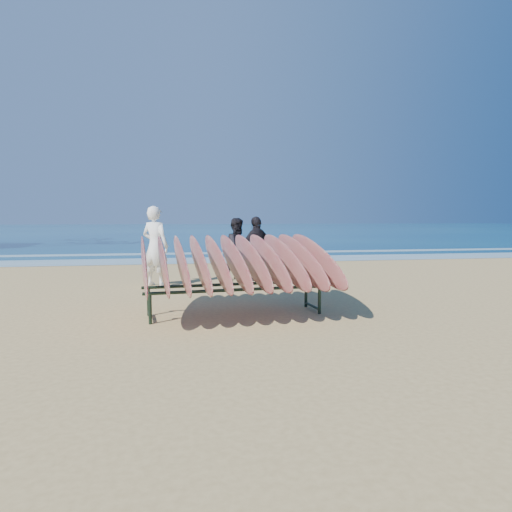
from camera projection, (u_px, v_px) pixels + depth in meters
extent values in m
plane|color=tan|center=(264.00, 311.00, 8.47)|extent=(120.00, 120.00, 0.00)
plane|color=navy|center=(185.00, 229.00, 62.38)|extent=(160.00, 160.00, 0.00)
plane|color=white|center=(215.00, 260.00, 18.27)|extent=(160.00, 160.00, 0.00)
plane|color=white|center=(208.00, 253.00, 21.70)|extent=(160.00, 160.00, 0.00)
cylinder|color=black|center=(150.00, 309.00, 7.38)|extent=(0.06, 0.06, 0.50)
cylinder|color=black|center=(319.00, 300.00, 8.16)|extent=(0.06, 0.06, 0.50)
cylinder|color=black|center=(149.00, 302.00, 8.00)|extent=(0.06, 0.06, 0.50)
cylinder|color=black|center=(306.00, 294.00, 8.78)|extent=(0.06, 0.06, 0.50)
cylinder|color=black|center=(239.00, 290.00, 7.75)|extent=(3.19, 0.34, 0.06)
cylinder|color=black|center=(231.00, 284.00, 8.37)|extent=(3.19, 0.34, 0.06)
cylinder|color=black|center=(149.00, 315.00, 7.70)|extent=(0.10, 0.65, 0.04)
cylinder|color=black|center=(312.00, 306.00, 8.49)|extent=(0.10, 0.65, 0.04)
ellipsoid|color=maroon|center=(144.00, 264.00, 7.61)|extent=(0.32, 2.75, 1.21)
ellipsoid|color=maroon|center=(163.00, 263.00, 7.69)|extent=(0.32, 2.75, 1.21)
ellipsoid|color=maroon|center=(181.00, 263.00, 7.77)|extent=(0.32, 2.75, 1.21)
ellipsoid|color=maroon|center=(200.00, 262.00, 7.86)|extent=(0.32, 2.75, 1.21)
ellipsoid|color=maroon|center=(217.00, 262.00, 7.94)|extent=(0.32, 2.75, 1.21)
ellipsoid|color=maroon|center=(235.00, 261.00, 8.02)|extent=(0.32, 2.75, 1.21)
ellipsoid|color=maroon|center=(252.00, 261.00, 8.10)|extent=(0.32, 2.75, 1.21)
ellipsoid|color=maroon|center=(268.00, 260.00, 8.18)|extent=(0.32, 2.75, 1.21)
ellipsoid|color=maroon|center=(285.00, 260.00, 8.27)|extent=(0.32, 2.75, 1.21)
ellipsoid|color=maroon|center=(301.00, 260.00, 8.35)|extent=(0.32, 2.75, 1.21)
ellipsoid|color=maroon|center=(316.00, 259.00, 8.43)|extent=(0.32, 2.75, 1.21)
imported|color=white|center=(155.00, 246.00, 11.44)|extent=(0.87, 0.81, 2.00)
imported|color=black|center=(238.00, 249.00, 12.55)|extent=(1.05, 1.03, 1.70)
imported|color=black|center=(257.00, 248.00, 12.45)|extent=(1.10, 0.90, 1.75)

